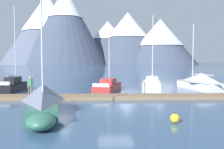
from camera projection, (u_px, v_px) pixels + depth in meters
ground_plane at (116, 107)px, 16.92m from camera, size 700.00×700.00×0.00m
mountain_west_summit at (48, 27)px, 230.11m from camera, size 87.75×87.75×67.61m
mountain_central_massif at (66, 25)px, 213.84m from camera, size 75.82×75.82×69.26m
mountain_shoulder_ridge at (108, 42)px, 247.64m from camera, size 74.39×74.39×44.46m
mountain_east_summit at (128, 37)px, 240.43m from camera, size 82.15×82.15×52.23m
mountain_rear_spur at (160, 40)px, 224.06m from camera, size 69.80×69.80×42.77m
dock at (113, 97)px, 20.90m from camera, size 25.44×2.30×0.30m
sailboat_nearest_berth at (15, 85)px, 26.38m from camera, size 1.82×6.23×9.38m
sailboat_second_berth at (43, 101)px, 14.29m from camera, size 3.00×7.27×8.86m
sailboat_mid_dock_port at (109, 86)px, 26.63m from camera, size 3.56×7.79×7.04m
sailboat_mid_dock_starboard at (152, 84)px, 28.11m from camera, size 3.46×7.88×8.72m
sailboat_far_berth at (198, 81)px, 27.56m from camera, size 3.40×7.33×7.72m
person_on_dock at (30, 85)px, 20.17m from camera, size 0.56×0.33×1.69m
mooring_buoy_channel_marker at (175, 118)px, 12.64m from camera, size 0.50×0.50×0.58m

